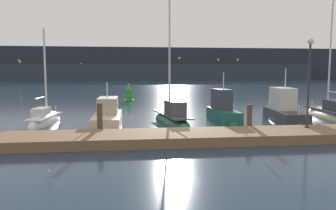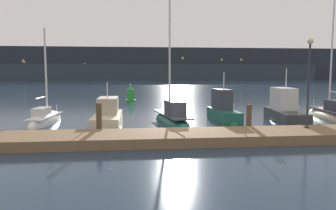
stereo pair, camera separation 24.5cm
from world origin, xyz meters
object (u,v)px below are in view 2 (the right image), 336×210
at_px(sailboat_berth_4, 172,120).
at_px(motorboat_berth_5, 223,116).
at_px(motorboat_berth_3, 108,119).
at_px(sailboat_berth_2, 45,122).
at_px(channel_buoy, 131,95).
at_px(motorboat_berth_6, 285,115).
at_px(dock_lamppost, 309,69).
at_px(sailboat_berth_7, 333,116).

height_order(sailboat_berth_4, motorboat_berth_5, sailboat_berth_4).
xyz_separation_m(motorboat_berth_3, motorboat_berth_5, (7.60, 0.45, 0.07)).
xyz_separation_m(sailboat_berth_2, channel_buoy, (5.38, 15.57, 0.63)).
distance_m(sailboat_berth_4, channel_buoy, 16.60).
relative_size(sailboat_berth_2, motorboat_berth_3, 1.19).
height_order(sailboat_berth_2, motorboat_berth_6, sailboat_berth_2).
height_order(sailboat_berth_2, motorboat_berth_3, sailboat_berth_2).
xyz_separation_m(sailboat_berth_2, motorboat_berth_5, (11.60, -0.26, 0.28)).
height_order(motorboat_berth_3, sailboat_berth_4, sailboat_berth_4).
bearing_deg(motorboat_berth_6, sailboat_berth_4, -178.99).
height_order(sailboat_berth_2, channel_buoy, sailboat_berth_2).
distance_m(channel_buoy, dock_lamppost, 23.40).
height_order(motorboat_berth_3, sailboat_berth_7, sailboat_berth_7).
bearing_deg(motorboat_berth_5, sailboat_berth_7, 2.63).
bearing_deg(motorboat_berth_5, sailboat_berth_4, -171.17).
height_order(motorboat_berth_6, sailboat_berth_7, sailboat_berth_7).
bearing_deg(motorboat_berth_3, dock_lamppost, -26.51).
bearing_deg(channel_buoy, sailboat_berth_2, -109.06).
height_order(sailboat_berth_4, dock_lamppost, sailboat_berth_4).
xyz_separation_m(motorboat_berth_6, dock_lamppost, (-1.36, -5.20, 3.03)).
bearing_deg(motorboat_berth_5, channel_buoy, 111.43).
bearing_deg(sailboat_berth_2, motorboat_berth_5, -1.26).
bearing_deg(sailboat_berth_2, motorboat_berth_6, -2.43).
height_order(sailboat_berth_2, sailboat_berth_4, sailboat_berth_4).
height_order(sailboat_berth_7, channel_buoy, sailboat_berth_7).
bearing_deg(dock_lamppost, channel_buoy, 112.70).
bearing_deg(motorboat_berth_6, channel_buoy, 122.46).
bearing_deg(channel_buoy, sailboat_berth_4, -80.68).
distance_m(sailboat_berth_2, dock_lamppost, 15.86).
bearing_deg(motorboat_berth_5, motorboat_berth_6, -5.72).
xyz_separation_m(motorboat_berth_3, dock_lamppost, (10.35, -5.16, 3.13)).
relative_size(sailboat_berth_4, sailboat_berth_7, 0.87).
height_order(motorboat_berth_5, dock_lamppost, dock_lamppost).
xyz_separation_m(motorboat_berth_6, sailboat_berth_7, (3.94, 0.78, -0.25)).
height_order(motorboat_berth_5, motorboat_berth_6, motorboat_berth_6).
bearing_deg(sailboat_berth_7, dock_lamppost, -131.56).
height_order(channel_buoy, dock_lamppost, dock_lamppost).
xyz_separation_m(motorboat_berth_5, sailboat_berth_7, (8.06, 0.37, -0.23)).
bearing_deg(sailboat_berth_7, motorboat_berth_3, -177.01).
bearing_deg(sailboat_berth_7, sailboat_berth_2, -179.67).
relative_size(motorboat_berth_3, motorboat_berth_6, 1.00).
bearing_deg(sailboat_berth_7, sailboat_berth_4, -175.47).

